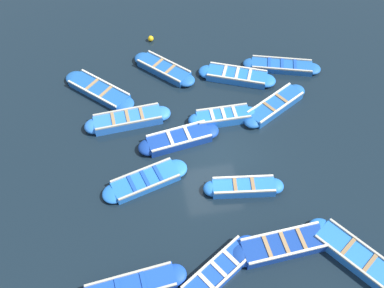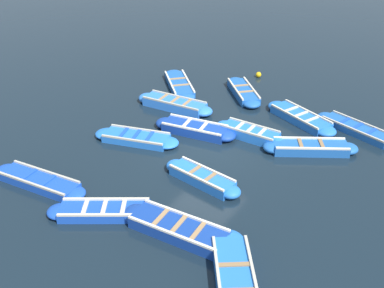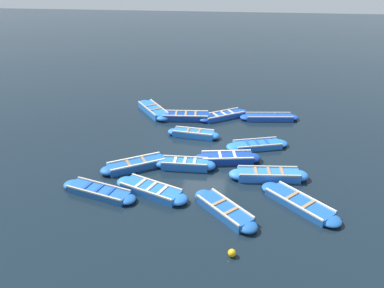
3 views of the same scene
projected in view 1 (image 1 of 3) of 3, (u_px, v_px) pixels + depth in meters
name	position (u px, v px, depth m)	size (l,w,h in m)	color
ground_plane	(214.00, 156.00, 18.73)	(120.00, 120.00, 0.00)	black
boat_broadside	(284.00, 245.00, 16.00)	(4.03, 1.21, 0.45)	navy
boat_inner_gap	(244.00, 187.00, 17.55)	(3.23, 1.07, 0.43)	blue
boat_alongside	(357.00, 257.00, 15.71)	(3.09, 3.80, 0.45)	blue
boat_drifting	(219.00, 271.00, 15.43)	(3.51, 2.68, 0.37)	#1947B7
boat_outer_left	(128.00, 120.00, 19.74)	(3.89, 1.16, 0.47)	blue
boat_near_quay	(131.00, 287.00, 15.08)	(3.93, 1.24, 0.37)	#1947B7
boat_far_corner	(146.00, 181.00, 17.78)	(3.69, 1.91, 0.35)	blue
boat_tucked	(275.00, 105.00, 20.31)	(3.57, 2.60, 0.43)	#1E59AD
boat_bow_out	(237.00, 76.00, 21.53)	(3.79, 2.24, 0.42)	blue
boat_mid_row	(99.00, 90.00, 20.96)	(3.49, 3.43, 0.36)	#1E59AD
boat_outer_right	(223.00, 117.00, 19.84)	(3.15, 0.86, 0.47)	blue
boat_centre	(282.00, 66.00, 22.02)	(3.87, 1.85, 0.35)	#1E59AD
boat_end_of_row	(179.00, 139.00, 19.07)	(3.67, 1.44, 0.45)	navy
boat_stern_in	(164.00, 69.00, 21.85)	(3.07, 3.11, 0.41)	#1E59AD
buoy_orange_near	(116.00, 194.00, 17.42)	(0.27, 0.27, 0.27)	#EAB214
buoy_yellow_far	(151.00, 39.00, 23.36)	(0.29, 0.29, 0.29)	#EAB214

